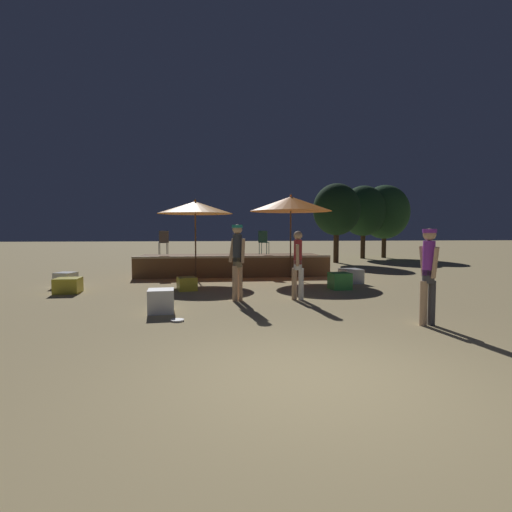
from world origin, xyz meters
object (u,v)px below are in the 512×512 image
(cube_seat_0, at_px, (68,286))
(background_tree_0, at_px, (337,210))
(background_tree_2, at_px, (363,211))
(background_tree_1, at_px, (385,212))
(patio_umbrella_0, at_px, (195,208))
(person_1, at_px, (298,263))
(cube_seat_1, at_px, (187,284))
(patio_umbrella_1, at_px, (291,204))
(cube_seat_3, at_px, (351,276))
(cube_seat_2, at_px, (66,280))
(cube_seat_4, at_px, (340,281))
(frisbee_disc, at_px, (177,320))
(person_0, at_px, (428,271))
(bistro_chair_0, at_px, (263,240))
(bistro_chair_1, at_px, (164,240))
(cube_seat_5, at_px, (161,301))
(person_2, at_px, (237,257))

(cube_seat_0, relative_size, background_tree_0, 0.16)
(background_tree_0, relative_size, background_tree_2, 0.95)
(background_tree_1, height_order, background_tree_2, background_tree_1)
(patio_umbrella_0, bearing_deg, person_1, -59.76)
(background_tree_2, bearing_deg, cube_seat_1, -129.53)
(patio_umbrella_1, distance_m, cube_seat_3, 3.43)
(patio_umbrella_0, bearing_deg, background_tree_2, 43.77)
(patio_umbrella_1, bearing_deg, background_tree_0, 59.35)
(patio_umbrella_1, distance_m, cube_seat_2, 7.83)
(cube_seat_4, xyz_separation_m, frisbee_disc, (-4.37, -3.65, -0.22))
(person_0, relative_size, background_tree_1, 0.38)
(person_1, relative_size, bistro_chair_0, 1.89)
(patio_umbrella_1, relative_size, bistro_chair_1, 3.35)
(cube_seat_2, xyz_separation_m, person_1, (6.48, -2.95, 0.69))
(cube_seat_0, distance_m, frisbee_disc, 4.99)
(cube_seat_5, xyz_separation_m, person_2, (1.68, 1.24, 0.83))
(background_tree_2, bearing_deg, person_2, -121.85)
(cube_seat_3, distance_m, cube_seat_4, 1.49)
(cube_seat_0, distance_m, person_1, 6.30)
(cube_seat_0, bearing_deg, cube_seat_3, 7.61)
(patio_umbrella_0, relative_size, cube_seat_0, 4.31)
(patio_umbrella_0, bearing_deg, cube_seat_4, -34.46)
(patio_umbrella_1, bearing_deg, background_tree_1, 50.84)
(background_tree_0, bearing_deg, cube_seat_1, -128.77)
(person_2, xyz_separation_m, frisbee_disc, (-1.28, -2.07, -1.05))
(person_1, bearing_deg, cube_seat_2, 171.01)
(person_1, bearing_deg, bistro_chair_0, 106.55)
(cube_seat_1, bearing_deg, patio_umbrella_1, 37.97)
(frisbee_disc, bearing_deg, cube_seat_1, 90.60)
(patio_umbrella_1, relative_size, person_0, 1.73)
(background_tree_1, bearing_deg, background_tree_2, -162.50)
(cube_seat_1, distance_m, background_tree_2, 15.86)
(bistro_chair_1, bearing_deg, person_2, 98.16)
(cube_seat_4, height_order, person_0, person_0)
(background_tree_1, bearing_deg, cube_seat_4, -119.03)
(cube_seat_1, relative_size, cube_seat_2, 0.97)
(cube_seat_2, distance_m, bistro_chair_0, 7.01)
(cube_seat_5, distance_m, person_1, 3.45)
(patio_umbrella_1, xyz_separation_m, background_tree_0, (3.74, 6.32, 0.14))
(cube_seat_3, relative_size, background_tree_1, 0.15)
(cube_seat_0, distance_m, cube_seat_1, 3.21)
(person_2, bearing_deg, bistro_chair_1, 67.69)
(cube_seat_0, distance_m, cube_seat_5, 4.11)
(cube_seat_3, bearing_deg, background_tree_1, 61.33)
(cube_seat_1, xyz_separation_m, background_tree_1, (11.52, 12.55, 2.67))
(cube_seat_3, height_order, person_1, person_1)
(cube_seat_4, relative_size, bistro_chair_1, 0.67)
(bistro_chair_0, relative_size, background_tree_1, 0.20)
(cube_seat_2, height_order, background_tree_1, background_tree_1)
(background_tree_1, distance_m, background_tree_2, 1.65)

